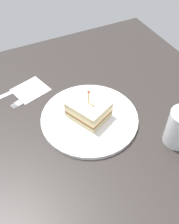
% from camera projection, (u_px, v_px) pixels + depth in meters
% --- Properties ---
extents(ground_plane, '(0.91, 0.91, 0.02)m').
position_uv_depth(ground_plane, '(89.00, 122.00, 0.77)').
color(ground_plane, '#2D2826').
extents(plate, '(0.28, 0.28, 0.01)m').
position_uv_depth(plate, '(89.00, 118.00, 0.76)').
color(plate, white).
rests_on(plate, ground_plane).
extents(sandwich_half_center, '(0.12, 0.13, 0.10)m').
position_uv_depth(sandwich_half_center, '(88.00, 110.00, 0.74)').
color(sandwich_half_center, beige).
rests_on(sandwich_half_center, plate).
extents(napkin, '(0.12, 0.12, 0.00)m').
position_uv_depth(napkin, '(30.00, 90.00, 0.85)').
color(napkin, white).
rests_on(napkin, ground_plane).
extents(fork, '(0.12, 0.05, 0.00)m').
position_uv_depth(fork, '(24.00, 99.00, 0.82)').
color(fork, silver).
rests_on(fork, ground_plane).
extents(knife, '(0.14, 0.04, 0.00)m').
position_uv_depth(knife, '(16.00, 90.00, 0.85)').
color(knife, silver).
rests_on(knife, ground_plane).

